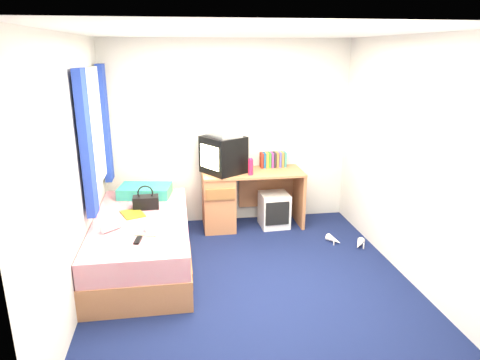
{
  "coord_description": "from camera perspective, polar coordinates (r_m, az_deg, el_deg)",
  "views": [
    {
      "loc": [
        -0.68,
        -3.8,
        2.26
      ],
      "look_at": [
        -0.01,
        0.7,
        0.86
      ],
      "focal_mm": 32.0,
      "sensor_mm": 36.0,
      "label": 1
    }
  ],
  "objects": [
    {
      "name": "ground",
      "position": [
        4.47,
        1.44,
        -13.3
      ],
      "size": [
        3.4,
        3.4,
        0.0
      ],
      "primitive_type": "plane",
      "color": "#0C1438",
      "rests_on": "ground"
    },
    {
      "name": "room_shell",
      "position": [
        3.95,
        1.6,
        5.22
      ],
      "size": [
        3.4,
        3.4,
        3.4
      ],
      "color": "white",
      "rests_on": "ground"
    },
    {
      "name": "bed",
      "position": [
        4.79,
        -12.87,
        -7.99
      ],
      "size": [
        1.01,
        2.0,
        0.54
      ],
      "color": "#B7764C",
      "rests_on": "ground"
    },
    {
      "name": "pillow",
      "position": [
        5.33,
        -12.53,
        -1.44
      ],
      "size": [
        0.66,
        0.48,
        0.13
      ],
      "primitive_type": "cube",
      "rotation": [
        0.0,
        0.0,
        -0.17
      ],
      "color": "#1A6DAC",
      "rests_on": "bed"
    },
    {
      "name": "desk",
      "position": [
        5.6,
        -1.13,
        -2.31
      ],
      "size": [
        1.3,
        0.55,
        0.75
      ],
      "color": "#B7764C",
      "rests_on": "ground"
    },
    {
      "name": "storage_cube",
      "position": [
        5.69,
        4.57,
        -3.97
      ],
      "size": [
        0.38,
        0.38,
        0.45
      ],
      "primitive_type": "cube",
      "rotation": [
        0.0,
        0.0,
        0.05
      ],
      "color": "silver",
      "rests_on": "ground"
    },
    {
      "name": "crt_tv",
      "position": [
        5.42,
        -2.26,
        3.41
      ],
      "size": [
        0.62,
        0.63,
        0.47
      ],
      "rotation": [
        0.0,
        0.0,
        -1.0
      ],
      "color": "black",
      "rests_on": "desk"
    },
    {
      "name": "vcr",
      "position": [
        5.37,
        -2.25,
        6.26
      ],
      "size": [
        0.47,
        0.52,
        0.08
      ],
      "primitive_type": "cube",
      "rotation": [
        0.0,
        0.0,
        -1.1
      ],
      "color": "#BABABC",
      "rests_on": "crt_tv"
    },
    {
      "name": "book_row",
      "position": [
        5.72,
        4.43,
        2.72
      ],
      "size": [
        0.34,
        0.13,
        0.2
      ],
      "color": "maroon",
      "rests_on": "desk"
    },
    {
      "name": "picture_frame",
      "position": [
        5.81,
        6.05,
        2.59
      ],
      "size": [
        0.04,
        0.12,
        0.14
      ],
      "primitive_type": "cube",
      "rotation": [
        0.0,
        0.0,
        -0.2
      ],
      "color": "black",
      "rests_on": "desk"
    },
    {
      "name": "pink_water_bottle",
      "position": [
        5.34,
        1.43,
        1.71
      ],
      "size": [
        0.07,
        0.07,
        0.2
      ],
      "primitive_type": "cylinder",
      "rotation": [
        0.0,
        0.0,
        -0.16
      ],
      "color": "#CA1C44",
      "rests_on": "desk"
    },
    {
      "name": "aerosol_can",
      "position": [
        5.57,
        0.36,
        2.18
      ],
      "size": [
        0.05,
        0.05,
        0.16
      ],
      "primitive_type": "cylinder",
      "rotation": [
        0.0,
        0.0,
        -0.01
      ],
      "color": "silver",
      "rests_on": "desk"
    },
    {
      "name": "handbag",
      "position": [
        4.93,
        -12.44,
        -2.83
      ],
      "size": [
        0.29,
        0.17,
        0.27
      ],
      "rotation": [
        0.0,
        0.0,
        0.02
      ],
      "color": "black",
      "rests_on": "bed"
    },
    {
      "name": "towel",
      "position": [
        4.35,
        -10.34,
        -5.85
      ],
      "size": [
        0.31,
        0.27,
        0.09
      ],
      "primitive_type": "cube",
      "rotation": [
        0.0,
        0.0,
        -0.13
      ],
      "color": "silver",
      "rests_on": "bed"
    },
    {
      "name": "magazine",
      "position": [
        4.8,
        -14.12,
        -4.4
      ],
      "size": [
        0.3,
        0.34,
        0.01
      ],
      "primitive_type": "cube",
      "rotation": [
        0.0,
        0.0,
        0.37
      ],
      "color": "yellow",
      "rests_on": "bed"
    },
    {
      "name": "water_bottle",
      "position": [
        4.43,
        -16.84,
        -6.08
      ],
      "size": [
        0.2,
        0.19,
        0.07
      ],
      "primitive_type": "cylinder",
      "rotation": [
        0.0,
        1.57,
        0.73
      ],
      "color": "silver",
      "rests_on": "bed"
    },
    {
      "name": "colour_swatch_fan",
      "position": [
        4.26,
        -12.39,
        -7.13
      ],
      "size": [
        0.23,
        0.13,
        0.01
      ],
      "primitive_type": "cube",
      "rotation": [
        0.0,
        0.0,
        -0.33
      ],
      "color": "yellow",
      "rests_on": "bed"
    },
    {
      "name": "remote_control",
      "position": [
        4.15,
        -13.45,
        -7.81
      ],
      "size": [
        0.07,
        0.17,
        0.02
      ],
      "primitive_type": "cube",
      "rotation": [
        0.0,
        0.0,
        -0.15
      ],
      "color": "black",
      "rests_on": "bed"
    },
    {
      "name": "window_assembly",
      "position": [
        4.85,
        -18.78,
        6.15
      ],
      "size": [
        0.11,
        1.42,
        1.4
      ],
      "color": "silver",
      "rests_on": "room_shell"
    },
    {
      "name": "white_heels",
      "position": [
        5.35,
        14.02,
        -8.03
      ],
      "size": [
        0.44,
        0.39,
        0.09
      ],
      "color": "white",
      "rests_on": "ground"
    }
  ]
}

